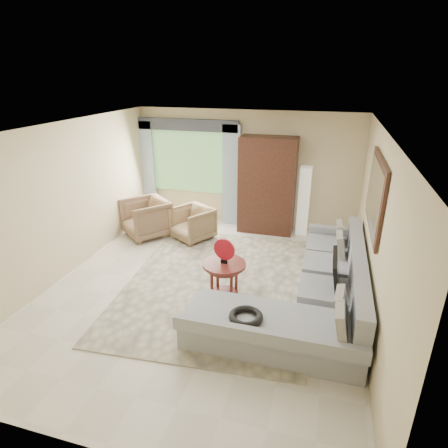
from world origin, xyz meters
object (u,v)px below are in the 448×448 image
(armchair_right, at_px, (192,224))
(armoire, at_px, (267,186))
(potted_plant, at_px, (163,212))
(floor_lamp, at_px, (304,201))
(sectional_sofa, at_px, (314,296))
(tv_screen, at_px, (336,271))
(armchair_left, at_px, (146,218))
(coffee_table, at_px, (224,281))

(armchair_right, bearing_deg, armoire, 63.93)
(potted_plant, xyz_separation_m, floor_lamp, (3.22, 0.28, 0.48))
(floor_lamp, bearing_deg, sectional_sofa, -81.67)
(tv_screen, relative_size, armchair_right, 0.96)
(armoire, relative_size, floor_lamp, 1.40)
(sectional_sofa, xyz_separation_m, potted_plant, (-3.65, 2.68, -0.02))
(armchair_left, distance_m, potted_plant, 0.80)
(coffee_table, bearing_deg, armchair_left, 139.82)
(coffee_table, relative_size, floor_lamp, 0.44)
(sectional_sofa, height_order, coffee_table, sectional_sofa)
(coffee_table, height_order, armoire, armoire)
(armchair_right, relative_size, armoire, 0.37)
(tv_screen, relative_size, armoire, 0.35)
(armoire, bearing_deg, tv_screen, -62.38)
(armchair_left, bearing_deg, floor_lamp, 58.31)
(sectional_sofa, relative_size, armchair_right, 4.48)
(coffee_table, height_order, armchair_left, armchair_left)
(tv_screen, height_order, potted_plant, tv_screen)
(coffee_table, height_order, floor_lamp, floor_lamp)
(tv_screen, bearing_deg, armoire, 117.62)
(floor_lamp, bearing_deg, coffee_table, -107.11)
(armchair_left, xyz_separation_m, armoire, (2.44, 1.01, 0.64))
(armchair_left, bearing_deg, sectional_sofa, 12.84)
(tv_screen, height_order, armchair_left, tv_screen)
(sectional_sofa, xyz_separation_m, coffee_table, (-1.36, -0.06, 0.06))
(tv_screen, bearing_deg, sectional_sofa, -173.36)
(tv_screen, relative_size, floor_lamp, 0.49)
(armchair_right, xyz_separation_m, potted_plant, (-0.99, 0.67, -0.09))
(armchair_left, bearing_deg, potted_plant, 128.41)
(armchair_left, relative_size, armoire, 0.43)
(tv_screen, distance_m, potted_plant, 4.75)
(armchair_left, height_order, armchair_right, armchair_left)
(sectional_sofa, distance_m, potted_plant, 4.53)
(sectional_sofa, height_order, tv_screen, tv_screen)
(armchair_left, relative_size, armchair_right, 1.17)
(sectional_sofa, relative_size, armoire, 1.65)
(sectional_sofa, relative_size, armchair_left, 3.84)
(tv_screen, distance_m, coffee_table, 1.67)
(sectional_sofa, bearing_deg, armchair_right, 142.96)
(sectional_sofa, relative_size, floor_lamp, 2.31)
(tv_screen, bearing_deg, floor_lamp, 103.45)
(tv_screen, relative_size, armchair_left, 0.82)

